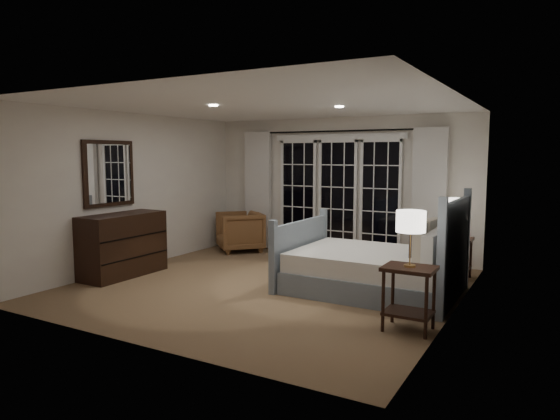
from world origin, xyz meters
The scene contains 20 objects.
floor centered at (0.00, 0.00, 0.00)m, with size 5.00×5.00×0.00m, color brown.
ceiling centered at (0.00, 0.00, 2.50)m, with size 5.00×5.00×0.00m, color white.
wall_left centered at (-2.50, 0.00, 1.25)m, with size 0.02×5.00×2.50m, color silver.
wall_right centered at (2.50, 0.00, 1.25)m, with size 0.02×5.00×2.50m, color silver.
wall_back centered at (0.00, 2.50, 1.25)m, with size 5.00×0.02×2.50m, color silver.
wall_front centered at (0.00, -2.50, 1.25)m, with size 5.00×0.02×2.50m, color silver.
french_doors centered at (0.00, 2.46, 1.09)m, with size 2.50×0.04×2.20m.
curtain_rod centered at (0.00, 2.40, 2.25)m, with size 0.03×0.03×3.50m, color black.
curtain_left centered at (-1.65, 2.38, 1.15)m, with size 0.55×0.10×2.25m, color silver.
curtain_right centered at (1.65, 2.38, 1.15)m, with size 0.55×0.10×2.25m, color silver.
downlight_a centered at (0.80, 0.60, 2.49)m, with size 0.12×0.12×0.01m, color white.
downlight_b centered at (-0.60, -0.40, 2.49)m, with size 0.12×0.12×0.01m, color white.
bed centered at (1.42, 0.46, 0.33)m, with size 2.20×1.58×1.28m.
nightstand_left centered at (2.20, -0.80, 0.45)m, with size 0.52×0.42×0.68m.
nightstand_right centered at (2.20, 1.75, 0.40)m, with size 0.47×0.38×0.61m.
lamp_left centered at (2.20, -0.80, 1.15)m, with size 0.30×0.30×0.58m.
lamp_right centered at (2.20, 1.75, 1.08)m, with size 0.30×0.30×0.58m.
armchair centered at (-1.78, 1.93, 0.37)m, with size 0.80×0.82×0.75m, color brown.
dresser centered at (-2.23, -0.56, 0.47)m, with size 0.57×1.34×0.95m.
mirror centered at (-2.47, -0.56, 1.55)m, with size 0.05×0.85×1.00m.
Camera 1 is at (3.53, -5.87, 1.84)m, focal length 32.00 mm.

